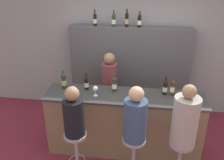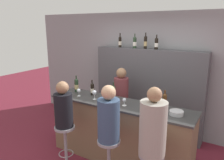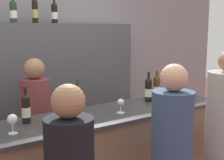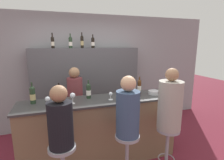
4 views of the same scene
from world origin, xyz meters
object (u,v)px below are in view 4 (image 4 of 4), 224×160
at_px(wine_glass_2, 111,94).
at_px(guest_seated_right, 170,103).
at_px(wine_bottle_backbar_0, 53,42).
at_px(wine_glass_1, 73,96).
at_px(wine_bottle_backbar_3, 93,42).
at_px(guest_seated_middle, 128,110).
at_px(wine_bottle_counter_4, 139,86).
at_px(metal_bowl, 154,92).
at_px(wine_bottle_counter_0, 33,95).
at_px(wine_glass_0, 48,99).
at_px(wine_bottle_counter_3, 134,87).
at_px(bartender, 76,108).
at_px(wine_bottle_backbar_2, 82,42).
at_px(wine_bottle_counter_1, 59,94).
at_px(wine_bottle_counter_2, 89,91).
at_px(guest_seated_left, 60,121).
at_px(bar_stool_right, 168,139).
at_px(bar_stool_middle, 127,147).
at_px(bar_stool_left, 63,160).
at_px(wine_bottle_backbar_1, 70,42).

height_order(wine_glass_2, guest_seated_right, guest_seated_right).
height_order(wine_bottle_backbar_0, wine_glass_1, wine_bottle_backbar_0).
xyz_separation_m(wine_bottle_backbar_3, guest_seated_middle, (0.04, -1.87, -0.88)).
height_order(wine_bottle_counter_4, metal_bowl, wine_bottle_counter_4).
xyz_separation_m(wine_bottle_counter_0, wine_glass_0, (0.21, -0.19, -0.03)).
relative_size(metal_bowl, guest_seated_middle, 0.25).
bearing_deg(wine_bottle_counter_3, bartender, 149.38).
distance_m(metal_bowl, guest_seated_middle, 0.98).
distance_m(wine_bottle_counter_4, wine_bottle_backbar_2, 1.60).
bearing_deg(wine_bottle_counter_1, wine_bottle_counter_2, 0.00).
distance_m(wine_glass_0, guest_seated_left, 0.59).
bearing_deg(wine_bottle_counter_0, bartender, 40.11).
bearing_deg(bar_stool_right, wine_glass_2, 141.34).
xyz_separation_m(wine_glass_1, bartender, (0.11, 0.75, -0.48)).
height_order(wine_bottle_counter_3, metal_bowl, wine_bottle_counter_3).
bearing_deg(guest_seated_right, wine_bottle_counter_1, 153.10).
bearing_deg(wine_bottle_backbar_3, wine_glass_1, -114.52).
bearing_deg(guest_seated_left, wine_bottle_counter_1, 88.77).
relative_size(wine_bottle_counter_1, bar_stool_middle, 0.38).
height_order(metal_bowl, bar_stool_left, metal_bowl).
height_order(bar_stool_left, guest_seated_middle, guest_seated_middle).
bearing_deg(bar_stool_right, wine_bottle_backbar_2, 116.26).
distance_m(wine_bottle_backbar_3, bar_stool_right, 2.44).
height_order(wine_bottle_counter_1, wine_glass_0, wine_bottle_counter_1).
distance_m(metal_bowl, bar_stool_left, 1.80).
xyz_separation_m(wine_glass_0, bar_stool_left, (0.15, -0.56, -0.60)).
height_order(wine_bottle_counter_0, bar_stool_left, wine_bottle_counter_0).
xyz_separation_m(metal_bowl, bar_stool_left, (-1.60, -0.62, -0.54)).
bearing_deg(guest_seated_right, wine_bottle_backbar_0, 129.15).
bearing_deg(wine_bottle_backbar_1, wine_bottle_backbar_0, 180.00).
relative_size(guest_seated_right, bartender, 0.58).
bearing_deg(guest_seated_right, wine_bottle_counter_0, 158.02).
bearing_deg(wine_bottle_backbar_1, bartender, -90.68).
height_order(wine_bottle_counter_0, wine_bottle_counter_4, wine_bottle_counter_0).
distance_m(wine_bottle_counter_3, metal_bowl, 0.37).
distance_m(wine_bottle_counter_3, wine_bottle_backbar_1, 1.67).
relative_size(wine_bottle_counter_2, wine_bottle_counter_3, 1.01).
relative_size(bar_stool_middle, bartender, 0.49).
bearing_deg(guest_seated_middle, bar_stool_right, -0.00).
relative_size(wine_bottle_counter_0, wine_bottle_backbar_2, 0.98).
height_order(wine_bottle_backbar_3, wine_glass_1, wine_bottle_backbar_3).
bearing_deg(bartender, bar_stool_right, -48.19).
relative_size(wine_bottle_counter_3, guest_seated_middle, 0.37).
relative_size(wine_glass_1, wine_glass_2, 1.30).
height_order(wine_bottle_counter_0, wine_bottle_backbar_2, wine_bottle_backbar_2).
relative_size(wine_bottle_counter_2, bar_stool_middle, 0.41).
height_order(wine_bottle_counter_0, wine_bottle_backbar_1, wine_bottle_backbar_1).
bearing_deg(wine_bottle_backbar_1, bar_stool_middle, -74.36).
relative_size(wine_bottle_counter_4, wine_glass_0, 2.16).
relative_size(wine_bottle_backbar_1, guest_seated_left, 0.40).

